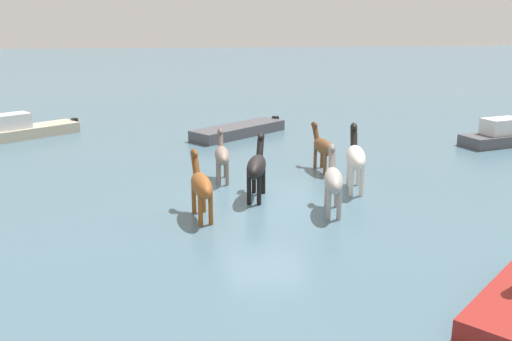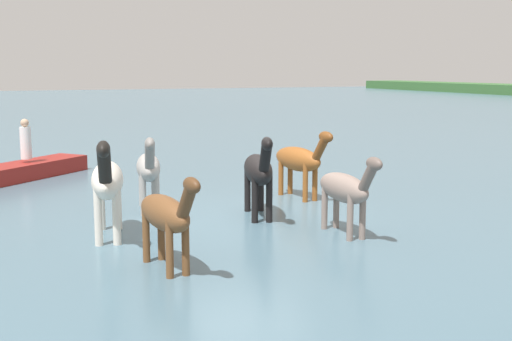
{
  "view_description": "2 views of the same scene",
  "coord_description": "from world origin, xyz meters",
  "px_view_note": "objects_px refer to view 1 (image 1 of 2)",
  "views": [
    {
      "loc": [
        -16.41,
        2.37,
        5.57
      ],
      "look_at": [
        0.58,
        0.24,
        0.76
      ],
      "focal_mm": 38.7,
      "sensor_mm": 36.0,
      "label": 1
    },
    {
      "loc": [
        12.99,
        -5.24,
        3.24
      ],
      "look_at": [
        -0.91,
        0.65,
        0.87
      ],
      "focal_mm": 46.01,
      "sensor_mm": 36.0,
      "label": 2
    }
  ],
  "objects_px": {
    "horse_gray_outer": "(257,166)",
    "horse_pinto_flank": "(323,147)",
    "horse_dun_straggler": "(201,185)",
    "boat_motor_center": "(239,132)",
    "horse_rear_stallion": "(222,155)",
    "boat_skiff_near": "(509,137)",
    "horse_chestnut_trailing": "(333,180)",
    "horse_lead": "(356,157)",
    "boat_dinghy_port": "(21,131)"
  },
  "relations": [
    {
      "from": "horse_chestnut_trailing",
      "to": "boat_dinghy_port",
      "type": "height_order",
      "value": "horse_chestnut_trailing"
    },
    {
      "from": "horse_gray_outer",
      "to": "horse_lead",
      "type": "height_order",
      "value": "horse_lead"
    },
    {
      "from": "boat_motor_center",
      "to": "horse_lead",
      "type": "bearing_deg",
      "value": 69.04
    },
    {
      "from": "boat_dinghy_port",
      "to": "horse_gray_outer",
      "type": "bearing_deg",
      "value": 96.61
    },
    {
      "from": "horse_lead",
      "to": "boat_skiff_near",
      "type": "xyz_separation_m",
      "value": [
        5.73,
        -8.92,
        -0.79
      ]
    },
    {
      "from": "horse_dun_straggler",
      "to": "boat_dinghy_port",
      "type": "xyz_separation_m",
      "value": [
        11.8,
        8.17,
        -0.66
      ]
    },
    {
      "from": "horse_chestnut_trailing",
      "to": "boat_motor_center",
      "type": "bearing_deg",
      "value": 20.02
    },
    {
      "from": "horse_lead",
      "to": "boat_motor_center",
      "type": "relative_size",
      "value": 0.54
    },
    {
      "from": "boat_motor_center",
      "to": "boat_skiff_near",
      "type": "distance_m",
      "value": 12.36
    },
    {
      "from": "horse_dun_straggler",
      "to": "boat_dinghy_port",
      "type": "relative_size",
      "value": 0.47
    },
    {
      "from": "horse_dun_straggler",
      "to": "horse_rear_stallion",
      "type": "relative_size",
      "value": 1.08
    },
    {
      "from": "horse_chestnut_trailing",
      "to": "boat_skiff_near",
      "type": "bearing_deg",
      "value": -41.25
    },
    {
      "from": "horse_rear_stallion",
      "to": "boat_skiff_near",
      "type": "height_order",
      "value": "horse_rear_stallion"
    },
    {
      "from": "horse_gray_outer",
      "to": "horse_pinto_flank",
      "type": "relative_size",
      "value": 1.13
    },
    {
      "from": "boat_dinghy_port",
      "to": "horse_rear_stallion",
      "type": "bearing_deg",
      "value": 100.13
    },
    {
      "from": "horse_lead",
      "to": "horse_pinto_flank",
      "type": "bearing_deg",
      "value": 24.09
    },
    {
      "from": "boat_motor_center",
      "to": "horse_dun_straggler",
      "type": "bearing_deg",
      "value": 39.84
    },
    {
      "from": "horse_dun_straggler",
      "to": "boat_motor_center",
      "type": "xyz_separation_m",
      "value": [
        11.1,
        -2.13,
        -0.8
      ]
    },
    {
      "from": "horse_chestnut_trailing",
      "to": "horse_pinto_flank",
      "type": "bearing_deg",
      "value": 1.21
    },
    {
      "from": "horse_dun_straggler",
      "to": "horse_lead",
      "type": "xyz_separation_m",
      "value": [
        2.06,
        -5.13,
        0.13
      ]
    },
    {
      "from": "horse_pinto_flank",
      "to": "horse_lead",
      "type": "xyz_separation_m",
      "value": [
        -2.38,
        -0.5,
        0.19
      ]
    },
    {
      "from": "horse_pinto_flank",
      "to": "horse_chestnut_trailing",
      "type": "bearing_deg",
      "value": 162.5
    },
    {
      "from": "boat_dinghy_port",
      "to": "boat_motor_center",
      "type": "bearing_deg",
      "value": 138.52
    },
    {
      "from": "horse_pinto_flank",
      "to": "horse_chestnut_trailing",
      "type": "xyz_separation_m",
      "value": [
        -4.46,
        0.8,
        0.08
      ]
    },
    {
      "from": "boat_skiff_near",
      "to": "horse_gray_outer",
      "type": "bearing_deg",
      "value": 11.44
    },
    {
      "from": "boat_skiff_near",
      "to": "horse_rear_stallion",
      "type": "bearing_deg",
      "value": 2.03
    },
    {
      "from": "horse_dun_straggler",
      "to": "horse_rear_stallion",
      "type": "height_order",
      "value": "horse_dun_straggler"
    },
    {
      "from": "horse_pinto_flank",
      "to": "boat_motor_center",
      "type": "relative_size",
      "value": 0.44
    },
    {
      "from": "horse_dun_straggler",
      "to": "boat_dinghy_port",
      "type": "height_order",
      "value": "horse_dun_straggler"
    },
    {
      "from": "horse_lead",
      "to": "boat_dinghy_port",
      "type": "bearing_deg",
      "value": 65.96
    },
    {
      "from": "horse_pinto_flank",
      "to": "boat_motor_center",
      "type": "height_order",
      "value": "horse_pinto_flank"
    },
    {
      "from": "horse_rear_stallion",
      "to": "horse_gray_outer",
      "type": "bearing_deg",
      "value": -154.64
    },
    {
      "from": "horse_rear_stallion",
      "to": "boat_dinghy_port",
      "type": "bearing_deg",
      "value": 48.09
    },
    {
      "from": "boat_dinghy_port",
      "to": "horse_pinto_flank",
      "type": "bearing_deg",
      "value": 112.51
    },
    {
      "from": "horse_dun_straggler",
      "to": "boat_motor_center",
      "type": "relative_size",
      "value": 0.47
    },
    {
      "from": "horse_lead",
      "to": "boat_skiff_near",
      "type": "distance_m",
      "value": 10.63
    },
    {
      "from": "horse_lead",
      "to": "horse_chestnut_trailing",
      "type": "bearing_deg",
      "value": 160.1
    },
    {
      "from": "horse_dun_straggler",
      "to": "horse_gray_outer",
      "type": "bearing_deg",
      "value": -57.35
    },
    {
      "from": "horse_rear_stallion",
      "to": "horse_dun_straggler",
      "type": "bearing_deg",
      "value": 167.52
    },
    {
      "from": "horse_lead",
      "to": "boat_motor_center",
      "type": "distance_m",
      "value": 9.57
    },
    {
      "from": "horse_lead",
      "to": "boat_dinghy_port",
      "type": "xyz_separation_m",
      "value": [
        9.74,
        13.3,
        -0.79
      ]
    },
    {
      "from": "horse_rear_stallion",
      "to": "horse_lead",
      "type": "distance_m",
      "value": 4.58
    },
    {
      "from": "boat_motor_center",
      "to": "horse_chestnut_trailing",
      "type": "bearing_deg",
      "value": 59.38
    },
    {
      "from": "horse_gray_outer",
      "to": "horse_pinto_flank",
      "type": "distance_m",
      "value": 4.05
    },
    {
      "from": "boat_motor_center",
      "to": "boat_dinghy_port",
      "type": "xyz_separation_m",
      "value": [
        0.7,
        10.31,
        0.14
      ]
    },
    {
      "from": "horse_gray_outer",
      "to": "horse_chestnut_trailing",
      "type": "bearing_deg",
      "value": -113.21
    },
    {
      "from": "horse_lead",
      "to": "boat_motor_center",
      "type": "height_order",
      "value": "horse_lead"
    },
    {
      "from": "boat_motor_center",
      "to": "boat_skiff_near",
      "type": "relative_size",
      "value": 0.95
    },
    {
      "from": "horse_chestnut_trailing",
      "to": "horse_rear_stallion",
      "type": "distance_m",
      "value": 4.71
    },
    {
      "from": "horse_pinto_flank",
      "to": "horse_rear_stallion",
      "type": "distance_m",
      "value": 3.89
    }
  ]
}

